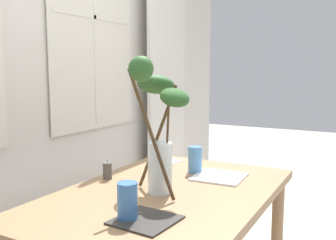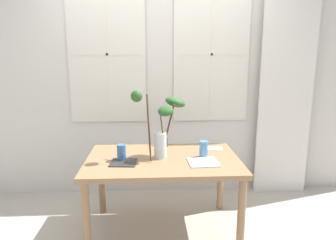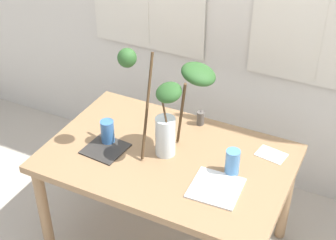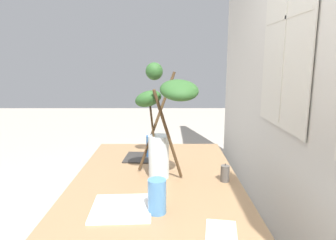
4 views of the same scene
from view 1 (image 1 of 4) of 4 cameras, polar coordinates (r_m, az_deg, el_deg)
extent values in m
cube|color=beige|center=(2.36, -21.39, 9.75)|extent=(5.39, 0.12, 2.81)
cube|color=white|center=(2.75, -10.95, 14.71)|extent=(0.79, 0.01, 1.46)
cube|color=silver|center=(2.75, -10.88, 14.72)|extent=(0.86, 0.01, 1.53)
cube|color=silver|center=(2.75, -10.82, 14.72)|extent=(0.02, 0.01, 1.46)
cube|color=silver|center=(2.75, -10.82, 14.72)|extent=(0.79, 0.01, 0.02)
cube|color=silver|center=(3.39, -0.12, 7.56)|extent=(0.62, 0.03, 2.59)
cube|color=#93704C|center=(1.84, -0.41, -11.20)|extent=(1.38, 0.90, 0.04)
cylinder|color=#93704C|center=(2.40, 15.82, -16.14)|extent=(0.07, 0.07, 0.68)
cylinder|color=#93704C|center=(2.66, -1.20, -13.47)|extent=(0.07, 0.07, 0.68)
cylinder|color=silver|center=(1.79, -1.18, -7.09)|extent=(0.11, 0.11, 0.24)
cylinder|color=silver|center=(1.81, -1.18, -9.40)|extent=(0.10, 0.10, 0.08)
cylinder|color=#47331E|center=(1.66, -2.49, -2.15)|extent=(0.05, 0.22, 0.57)
ellipsoid|color=#285123|center=(1.54, -4.02, 7.57)|extent=(0.12, 0.14, 0.12)
cylinder|color=#47331E|center=(1.85, -1.51, -2.37)|extent=(0.13, 0.16, 0.49)
ellipsoid|color=#285123|center=(1.91, -1.82, 5.26)|extent=(0.27, 0.26, 0.15)
cylinder|color=#47331E|center=(1.78, -0.11, -3.65)|extent=(0.07, 0.06, 0.43)
ellipsoid|color=#285123|center=(1.76, 0.98, 3.34)|extent=(0.20, 0.21, 0.13)
cylinder|color=#386BAD|center=(1.50, -6.02, -11.89)|extent=(0.08, 0.08, 0.15)
cylinder|color=#4C84BC|center=(2.15, 4.01, -5.87)|extent=(0.08, 0.08, 0.15)
cube|color=#2D2B28|center=(1.50, -3.34, -14.58)|extent=(0.24, 0.24, 0.01)
cube|color=white|center=(2.08, 7.59, -8.31)|extent=(0.27, 0.27, 0.01)
cube|color=silver|center=(2.40, 0.10, -6.19)|extent=(0.18, 0.14, 0.00)
cylinder|color=#514C47|center=(2.05, -8.95, -7.43)|extent=(0.05, 0.05, 0.09)
cylinder|color=black|center=(2.04, -8.98, -6.07)|extent=(0.00, 0.00, 0.01)
camera|label=2|loc=(2.34, 81.34, 9.95)|focal=32.91mm
camera|label=3|loc=(2.97, 55.36, 27.46)|focal=52.70mm
camera|label=4|loc=(3.21, 12.18, 8.44)|focal=32.04mm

